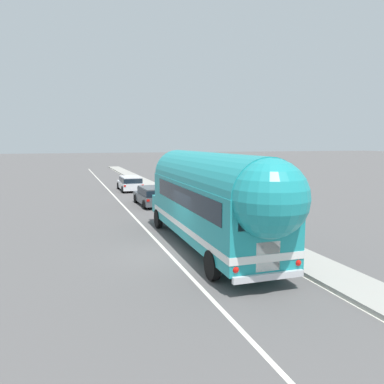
{
  "coord_description": "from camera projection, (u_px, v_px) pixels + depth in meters",
  "views": [
    {
      "loc": [
        -3.9,
        -14.48,
        4.54
      ],
      "look_at": [
        2.07,
        3.14,
        2.07
      ],
      "focal_mm": 35.31,
      "sensor_mm": 36.0,
      "label": 1
    }
  ],
  "objects": [
    {
      "name": "car_second",
      "position": [
        130.0,
        182.0,
        35.37
      ],
      "size": [
        1.96,
        4.4,
        1.37
      ],
      "color": "white",
      "rests_on": "ground"
    },
    {
      "name": "painted_bus",
      "position": [
        213.0,
        197.0,
        15.48
      ],
      "size": [
        2.73,
        12.58,
        4.12
      ],
      "color": "teal",
      "rests_on": "ground"
    },
    {
      "name": "ground_plane",
      "position": [
        169.0,
        254.0,
        15.44
      ],
      "size": [
        300.0,
        300.0,
        0.0
      ],
      "primitive_type": "plane",
      "color": "#565454"
    },
    {
      "name": "sidewalk_slab",
      "position": [
        194.0,
        207.0,
        26.27
      ],
      "size": [
        1.82,
        90.0,
        0.15
      ],
      "primitive_type": "cube",
      "color": "#9E9B93",
      "rests_on": "ground"
    },
    {
      "name": "car_lead",
      "position": [
        152.0,
        195.0,
        27.05
      ],
      "size": [
        2.01,
        4.38,
        1.37
      ],
      "color": "#474C51",
      "rests_on": "ground"
    },
    {
      "name": "lane_markings",
      "position": [
        148.0,
        205.0,
        27.24
      ],
      "size": [
        3.79,
        80.0,
        0.01
      ],
      "color": "silver",
      "rests_on": "ground"
    }
  ]
}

